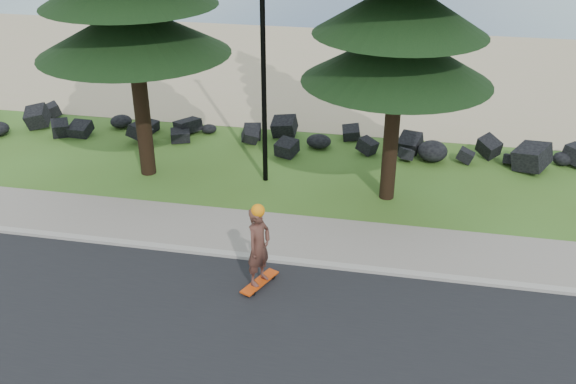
# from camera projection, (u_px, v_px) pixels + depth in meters

# --- Properties ---
(ground) EXTENTS (160.00, 160.00, 0.00)m
(ground) POSITION_uv_depth(u_px,v_px,m) (237.00, 236.00, 15.78)
(ground) COLOR #3E5B1C
(ground) RESTS_ON ground
(road) EXTENTS (160.00, 7.00, 0.02)m
(road) POSITION_uv_depth(u_px,v_px,m) (173.00, 361.00, 11.86)
(road) COLOR black
(road) RESTS_ON ground
(kerb) EXTENTS (160.00, 0.20, 0.10)m
(kerb) POSITION_uv_depth(u_px,v_px,m) (227.00, 254.00, 14.97)
(kerb) COLOR #A69F95
(kerb) RESTS_ON ground
(sidewalk) EXTENTS (160.00, 2.00, 0.08)m
(sidewalk) POSITION_uv_depth(u_px,v_px,m) (239.00, 231.00, 15.94)
(sidewalk) COLOR gray
(sidewalk) RESTS_ON ground
(beach_sand) EXTENTS (160.00, 15.00, 0.01)m
(beach_sand) POSITION_uv_depth(u_px,v_px,m) (322.00, 68.00, 28.40)
(beach_sand) COLOR tan
(beach_sand) RESTS_ON ground
(seawall_boulders) EXTENTS (60.00, 2.40, 1.10)m
(seawall_boulders) POSITION_uv_depth(u_px,v_px,m) (282.00, 147.00, 20.66)
(seawall_boulders) COLOR black
(seawall_boulders) RESTS_ON ground
(lamp_post) EXTENTS (0.25, 0.14, 8.14)m
(lamp_post) POSITION_uv_depth(u_px,v_px,m) (263.00, 37.00, 16.66)
(lamp_post) COLOR black
(lamp_post) RESTS_ON ground
(skateboarder) EXTENTS (0.67, 1.09, 2.00)m
(skateboarder) POSITION_uv_depth(u_px,v_px,m) (259.00, 247.00, 13.49)
(skateboarder) COLOR #CB3E0B
(skateboarder) RESTS_ON ground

